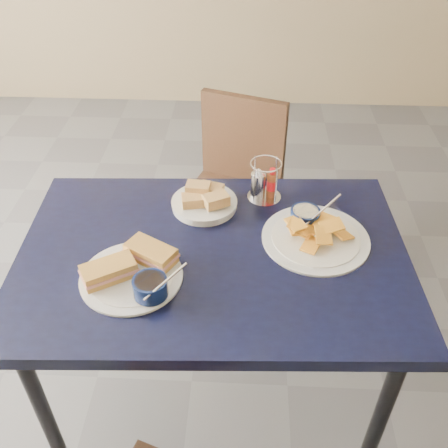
{
  "coord_description": "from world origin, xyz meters",
  "views": [
    {
      "loc": [
        0.18,
        -1.12,
        1.71
      ],
      "look_at": [
        0.13,
        -0.02,
        0.82
      ],
      "focal_mm": 40.0,
      "sensor_mm": 36.0,
      "label": 1
    }
  ],
  "objects_px": {
    "bread_basket": "(205,201)",
    "chair_far": "(230,176)",
    "sandwich_plate": "(134,272)",
    "plantain_plate": "(313,231)",
    "condiment_caddy": "(263,183)",
    "dining_table": "(213,270)"
  },
  "relations": [
    {
      "from": "sandwich_plate",
      "to": "plantain_plate",
      "type": "relative_size",
      "value": 0.96
    },
    {
      "from": "chair_far",
      "to": "dining_table",
      "type": "bearing_deg",
      "value": -91.26
    },
    {
      "from": "chair_far",
      "to": "sandwich_plate",
      "type": "distance_m",
      "value": 1.0
    },
    {
      "from": "bread_basket",
      "to": "chair_far",
      "type": "bearing_deg",
      "value": 84.46
    },
    {
      "from": "sandwich_plate",
      "to": "plantain_plate",
      "type": "distance_m",
      "value": 0.53
    },
    {
      "from": "bread_basket",
      "to": "plantain_plate",
      "type": "bearing_deg",
      "value": -21.02
    },
    {
      "from": "sandwich_plate",
      "to": "plantain_plate",
      "type": "bearing_deg",
      "value": 22.14
    },
    {
      "from": "dining_table",
      "to": "condiment_caddy",
      "type": "xyz_separation_m",
      "value": [
        0.15,
        0.27,
        0.13
      ]
    },
    {
      "from": "bread_basket",
      "to": "condiment_caddy",
      "type": "height_order",
      "value": "condiment_caddy"
    },
    {
      "from": "bread_basket",
      "to": "dining_table",
      "type": "bearing_deg",
      "value": -79.07
    },
    {
      "from": "plantain_plate",
      "to": "bread_basket",
      "type": "height_order",
      "value": "plantain_plate"
    },
    {
      "from": "dining_table",
      "to": "sandwich_plate",
      "type": "distance_m",
      "value": 0.25
    },
    {
      "from": "chair_far",
      "to": "condiment_caddy",
      "type": "distance_m",
      "value": 0.65
    },
    {
      "from": "condiment_caddy",
      "to": "sandwich_plate",
      "type": "bearing_deg",
      "value": -131.79
    },
    {
      "from": "dining_table",
      "to": "bread_basket",
      "type": "relative_size",
      "value": 5.61
    },
    {
      "from": "plantain_plate",
      "to": "chair_far",
      "type": "bearing_deg",
      "value": 110.45
    },
    {
      "from": "condiment_caddy",
      "to": "dining_table",
      "type": "bearing_deg",
      "value": -118.16
    },
    {
      "from": "chair_far",
      "to": "sandwich_plate",
      "type": "xyz_separation_m",
      "value": [
        -0.22,
        -0.93,
        0.31
      ]
    },
    {
      "from": "condiment_caddy",
      "to": "plantain_plate",
      "type": "bearing_deg",
      "value": -52.4
    },
    {
      "from": "dining_table",
      "to": "chair_far",
      "type": "height_order",
      "value": "chair_far"
    },
    {
      "from": "plantain_plate",
      "to": "bread_basket",
      "type": "relative_size",
      "value": 1.54
    },
    {
      "from": "plantain_plate",
      "to": "condiment_caddy",
      "type": "distance_m",
      "value": 0.24
    }
  ]
}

